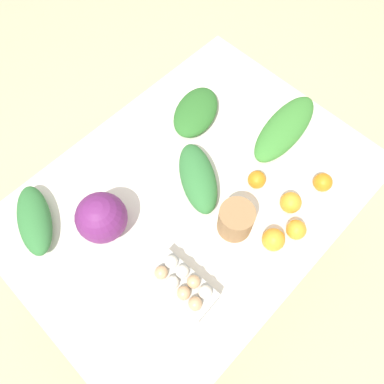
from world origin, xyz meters
name	(u,v)px	position (x,y,z in m)	size (l,w,h in m)	color
ground_plane	(192,251)	(0.00, 0.00, 0.00)	(8.00, 8.00, 0.00)	#C6B289
dining_table	(192,204)	(0.00, 0.00, 0.65)	(1.35, 0.98, 0.74)	silver
cabbage_purple	(102,218)	(-0.31, 0.13, 0.83)	(0.18, 0.18, 0.18)	#6B2366
egg_carton	(183,284)	(-0.27, -0.22, 0.78)	(0.12, 0.23, 0.09)	#B7B7B2
paper_bag	(236,220)	(0.01, -0.20, 0.80)	(0.12, 0.12, 0.13)	#997047
greens_bunch_chard	(285,128)	(0.45, -0.07, 0.77)	(0.38, 0.14, 0.07)	#3D8433
greens_bunch_scallion	(198,178)	(0.05, 0.02, 0.78)	(0.30, 0.13, 0.09)	#337538
greens_bunch_kale	(196,112)	(0.26, 0.24, 0.77)	(0.26, 0.16, 0.07)	#2D6B28
greens_bunch_beet_tops	(34,220)	(-0.47, 0.31, 0.78)	(0.28, 0.11, 0.08)	#337538
orange_0	(291,203)	(0.21, -0.29, 0.78)	(0.08, 0.08, 0.08)	orange
orange_1	(296,230)	(0.14, -0.37, 0.77)	(0.07, 0.07, 0.07)	orange
orange_2	(273,240)	(0.06, -0.33, 0.78)	(0.08, 0.08, 0.08)	orange
orange_3	(323,182)	(0.36, -0.32, 0.77)	(0.07, 0.07, 0.07)	orange
orange_4	(257,180)	(0.20, -0.14, 0.77)	(0.07, 0.07, 0.07)	orange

